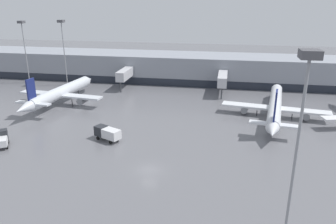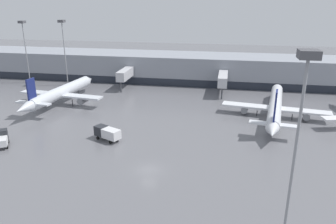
% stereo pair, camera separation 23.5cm
% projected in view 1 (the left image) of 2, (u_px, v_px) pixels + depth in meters
% --- Properties ---
extents(ground_plane, '(320.00, 320.00, 0.00)m').
position_uv_depth(ground_plane, '(149.00, 170.00, 53.68)').
color(ground_plane, slate).
extents(terminal_building, '(160.00, 28.00, 9.00)m').
position_uv_depth(terminal_building, '(192.00, 68.00, 109.71)').
color(terminal_building, gray).
rests_on(terminal_building, ground_plane).
extents(parked_jet_1, '(24.90, 37.83, 9.89)m').
position_uv_depth(parked_jet_1, '(275.00, 106.00, 76.87)').
color(parked_jet_1, silver).
rests_on(parked_jet_1, ground_plane).
extents(parked_jet_2, '(23.53, 32.70, 9.40)m').
position_uv_depth(parked_jet_2, '(60.00, 93.00, 85.76)').
color(parked_jet_2, silver).
rests_on(parked_jet_2, ground_plane).
extents(service_truck_0, '(4.08, 4.86, 2.91)m').
position_uv_depth(service_truck_0, '(1.00, 139.00, 61.78)').
color(service_truck_0, silver).
rests_on(service_truck_0, ground_plane).
extents(service_truck_1, '(5.94, 4.20, 2.65)m').
position_uv_depth(service_truck_1, '(107.00, 133.00, 64.44)').
color(service_truck_1, silver).
rests_on(service_truck_1, ground_plane).
extents(traffic_cone_0, '(0.49, 0.49, 0.69)m').
position_uv_depth(traffic_cone_0, '(268.00, 121.00, 74.34)').
color(traffic_cone_0, orange).
rests_on(traffic_cone_0, ground_plane).
extents(apron_light_mast_2, '(1.80, 1.80, 20.52)m').
position_uv_depth(apron_light_mast_2, '(62.00, 35.00, 100.50)').
color(apron_light_mast_2, gray).
rests_on(apron_light_mast_2, ground_plane).
extents(apron_light_mast_3, '(1.80, 1.80, 20.05)m').
position_uv_depth(apron_light_mast_3, '(23.00, 35.00, 103.87)').
color(apron_light_mast_3, gray).
rests_on(apron_light_mast_3, ground_plane).
extents(apron_light_mast_4, '(1.80, 1.80, 22.37)m').
position_uv_depth(apron_light_mast_4, '(303.00, 106.00, 30.35)').
color(apron_light_mast_4, gray).
rests_on(apron_light_mast_4, ground_plane).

